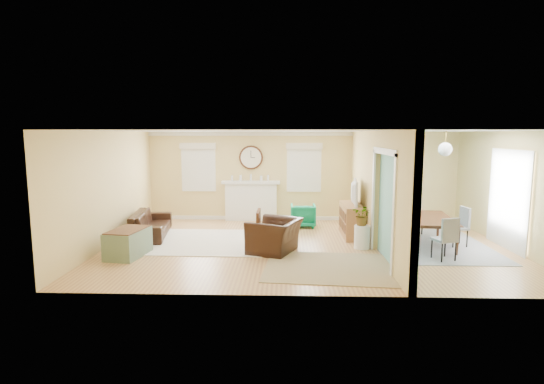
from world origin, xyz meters
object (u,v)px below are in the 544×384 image
at_px(sofa, 151,224).
at_px(green_chair, 303,215).
at_px(credenza, 351,220).
at_px(dining_table, 429,231).
at_px(eames_chair, 275,236).

height_order(sofa, green_chair, green_chair).
bearing_deg(green_chair, credenza, 138.45).
relative_size(green_chair, dining_table, 0.37).
bearing_deg(dining_table, credenza, 69.95).
height_order(sofa, eames_chair, eames_chair).
bearing_deg(eames_chair, sofa, -92.12).
distance_m(eames_chair, credenza, 2.42).
height_order(green_chair, credenza, credenza).
relative_size(green_chair, credenza, 0.50).
bearing_deg(credenza, dining_table, -26.54).
xyz_separation_m(eames_chair, dining_table, (3.53, 0.69, -0.03)).
height_order(credenza, dining_table, credenza).
height_order(sofa, dining_table, dining_table).
bearing_deg(sofa, dining_table, -104.40).
relative_size(sofa, dining_table, 1.12).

